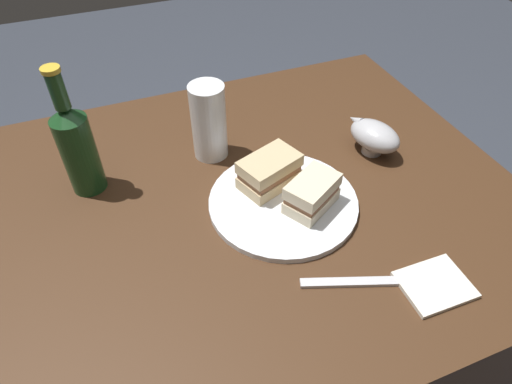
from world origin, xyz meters
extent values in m
plane|color=#333842|center=(0.00, 0.00, 0.00)|extent=(6.00, 6.00, 0.00)
cube|color=#422816|center=(0.00, 0.00, 0.36)|extent=(1.15, 0.87, 0.73)
cylinder|color=white|center=(-0.09, 0.05, 0.73)|extent=(0.29, 0.29, 0.01)
cube|color=beige|center=(-0.14, 0.08, 0.75)|extent=(0.12, 0.11, 0.03)
cube|color=#8C5B3D|center=(-0.14, 0.08, 0.77)|extent=(0.11, 0.10, 0.01)
cube|color=beige|center=(-0.14, 0.08, 0.79)|extent=(0.12, 0.11, 0.03)
cube|color=#CCB284|center=(-0.09, -0.01, 0.75)|extent=(0.13, 0.11, 0.03)
cube|color=#8C5B3D|center=(-0.09, -0.01, 0.77)|extent=(0.12, 0.10, 0.01)
cube|color=#CCB284|center=(-0.09, -0.01, 0.79)|extent=(0.13, 0.11, 0.03)
cube|color=#B77F33|center=(-0.14, -0.03, 0.75)|extent=(0.04, 0.04, 0.02)
cube|color=#B77F33|center=(-0.15, 0.04, 0.75)|extent=(0.05, 0.04, 0.02)
cube|color=#B77F33|center=(-0.11, -0.03, 0.75)|extent=(0.04, 0.04, 0.02)
cylinder|color=white|center=(-0.01, -0.16, 0.81)|extent=(0.07, 0.07, 0.17)
cylinder|color=#C67014|center=(-0.01, -0.16, 0.78)|extent=(0.06, 0.06, 0.11)
cylinder|color=#B7B7BC|center=(-0.34, -0.03, 0.74)|extent=(0.04, 0.04, 0.02)
ellipsoid|color=#B7B7BC|center=(-0.34, -0.03, 0.77)|extent=(0.11, 0.14, 0.06)
ellipsoid|color=#381E0F|center=(-0.34, -0.03, 0.78)|extent=(0.09, 0.11, 0.02)
cone|color=#B7B7BC|center=(-0.32, -0.08, 0.78)|extent=(0.03, 0.04, 0.02)
cylinder|color=#19421E|center=(0.25, -0.15, 0.81)|extent=(0.07, 0.07, 0.16)
cone|color=#19421E|center=(0.25, -0.15, 0.90)|extent=(0.07, 0.07, 0.02)
cylinder|color=#19421E|center=(0.25, -0.15, 0.95)|extent=(0.03, 0.03, 0.07)
cylinder|color=gold|center=(0.25, -0.15, 0.99)|extent=(0.03, 0.03, 0.01)
cube|color=silver|center=(-0.25, 0.31, 0.73)|extent=(0.11, 0.09, 0.01)
cube|color=silver|center=(-0.13, 0.26, 0.73)|extent=(0.17, 0.08, 0.01)
camera|label=1|loc=(0.18, 0.59, 1.34)|focal=31.43mm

